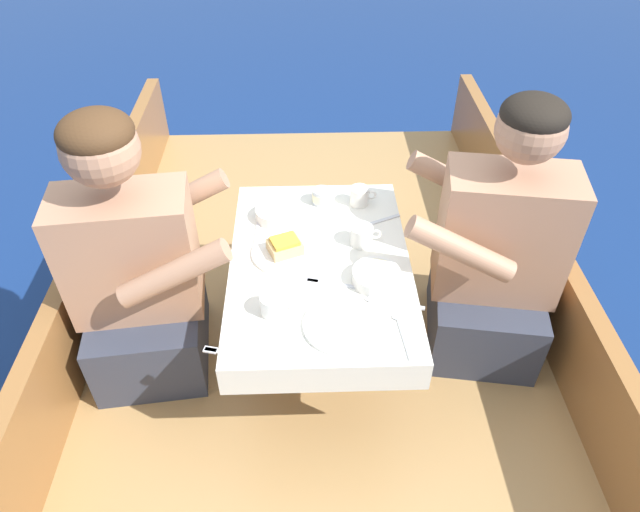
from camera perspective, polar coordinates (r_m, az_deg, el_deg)
The scene contains 22 objects.
ground_plane at distance 2.36m, azimuth -0.08°, elevation -11.35°, with size 60.00×60.00×0.00m, color navy.
boat_deck at distance 2.27m, azimuth -0.09°, elevation -9.44°, with size 1.75×3.02×0.25m, color #A87F4C.
gunwale_port at distance 2.20m, azimuth -22.74°, elevation -4.36°, with size 0.06×3.02×0.34m, color #936033.
gunwale_starboard at distance 2.23m, azimuth 22.18°, elevation -3.39°, with size 0.06×3.02×0.34m, color #936033.
cockpit_table at distance 1.82m, azimuth -0.00°, elevation -1.65°, with size 0.57×0.84×0.44m.
person_port at distance 1.91m, azimuth -17.76°, elevation -1.71°, with size 0.55×0.49×0.95m.
person_starboard at distance 1.98m, azimuth 17.06°, elevation -0.16°, with size 0.57×0.51×0.95m.
plate_sandwich at distance 1.81m, azimuth -3.49°, elevation 0.36°, with size 0.21×0.21×0.01m.
plate_bread at distance 1.59m, azimuth 2.22°, elevation -6.94°, with size 0.22×0.22×0.01m.
sandwich at distance 1.80m, azimuth -3.53°, elevation 1.02°, with size 0.12×0.11×0.05m.
bowl_port_near at distance 1.95m, azimuth -4.47°, elevation 4.33°, with size 0.14×0.14×0.04m.
bowl_starboard_near at distance 1.71m, azimuth 5.64°, elevation -2.00°, with size 0.14×0.14×0.04m.
coffee_cup_port at distance 2.01m, azimuth 3.99°, elevation 6.04°, with size 0.09×0.07×0.07m.
coffee_cup_starboard at distance 1.61m, azimuth -4.62°, elevation -4.80°, with size 0.10×0.08×0.06m.
coffee_cup_center at distance 1.84m, azimuth 4.21°, elevation 2.12°, with size 0.10×0.07×0.06m.
tin_can at distance 2.02m, azimuth 0.15°, elevation 5.99°, with size 0.07×0.07×0.05m.
utensil_knife_starboard at distance 1.91m, azimuth -6.28°, elevation 2.44°, with size 0.02×0.17×0.00m.
utensil_spoon_starboard at distance 1.60m, azimuth 8.15°, elevation -7.14°, with size 0.04×0.17×0.01m.
utensil_fork_starboard at distance 1.55m, azimuth -9.10°, elevation -9.55°, with size 0.17×0.06×0.00m.
utensil_fork_port at distance 1.71m, azimuth 0.91°, elevation -2.75°, with size 0.17×0.06×0.00m.
utensil_spoon_center at distance 1.66m, azimuth 6.59°, elevation -4.56°, with size 0.17×0.06×0.01m.
utensil_knife_port at distance 1.95m, azimuth 5.82°, elevation 3.44°, with size 0.16×0.08×0.00m.
Camera 1 is at (-0.04, -1.44, 1.87)m, focal length 32.00 mm.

